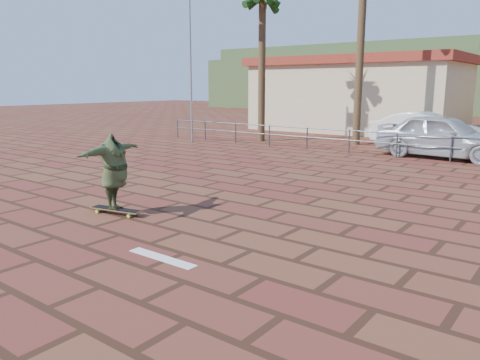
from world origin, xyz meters
name	(u,v)px	position (x,y,z in m)	size (l,w,h in m)	color
ground	(182,232)	(0.00, 0.00, 0.00)	(120.00, 120.00, 0.00)	brown
paint_stripe	(162,258)	(0.70, -1.20, 0.00)	(1.40, 0.22, 0.01)	white
guardrail	(397,140)	(0.00, 12.00, 0.68)	(24.06, 0.06, 1.00)	#47494F
flagpole	(192,46)	(-9.87, 11.00, 4.64)	(1.30, 0.10, 8.00)	gray
palm_far_left	(262,1)	(-7.50, 13.50, 6.83)	(2.40, 2.40, 8.25)	brown
building_west	(358,94)	(-6.00, 22.00, 2.28)	(12.60, 7.60, 4.50)	beige
hill_back	(350,77)	(-22.00, 56.00, 4.00)	(35.00, 14.00, 8.00)	#384C28
longboard	(116,210)	(-2.08, 0.06, 0.10)	(1.29, 0.53, 0.12)	olive
skateboarder	(114,172)	(-2.08, 0.06, 0.95)	(2.04, 0.56, 1.66)	#3A4626
car_silver	(443,136)	(1.44, 13.00, 0.85)	(2.02, 5.01, 1.71)	#B2B4B9
car_white	(426,130)	(-0.07, 16.00, 0.80)	(1.69, 4.84, 1.60)	white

